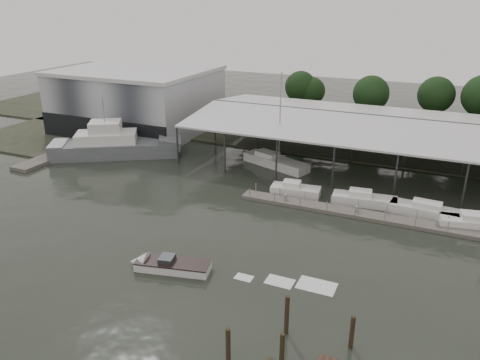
% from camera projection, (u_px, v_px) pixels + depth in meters
% --- Properties ---
extents(ground, '(200.00, 200.00, 0.00)m').
position_uv_depth(ground, '(196.00, 230.00, 46.89)').
color(ground, '#252B23').
rests_on(ground, ground).
extents(land_strip_far, '(140.00, 30.00, 0.30)m').
position_uv_depth(land_strip_far, '(312.00, 129.00, 82.57)').
color(land_strip_far, '#3C3F2F').
rests_on(land_strip_far, ground).
extents(land_strip_west, '(20.00, 40.00, 0.30)m').
position_uv_depth(land_strip_west, '(87.00, 121.00, 87.53)').
color(land_strip_west, '#3C3F2F').
rests_on(land_strip_west, ground).
extents(storage_warehouse, '(24.50, 20.50, 10.50)m').
position_uv_depth(storage_warehouse, '(138.00, 99.00, 81.04)').
color(storage_warehouse, '#AFB4BB').
rests_on(storage_warehouse, ground).
extents(covered_boat_shed, '(58.24, 24.00, 6.96)m').
position_uv_depth(covered_boat_shed, '(410.00, 124.00, 62.02)').
color(covered_boat_shed, '#BBBDBF').
rests_on(covered_boat_shed, ground).
extents(trawler_dock, '(3.00, 18.00, 0.50)m').
position_uv_depth(trawler_dock, '(66.00, 151.00, 70.08)').
color(trawler_dock, '#5F5A53').
rests_on(trawler_dock, ground).
extents(floating_dock, '(28.00, 2.00, 1.40)m').
position_uv_depth(floating_dock, '(366.00, 215.00, 49.64)').
color(floating_dock, '#5F5A53').
rests_on(floating_dock, ground).
extents(grey_trawler, '(18.64, 14.13, 8.84)m').
position_uv_depth(grey_trawler, '(116.00, 145.00, 68.41)').
color(grey_trawler, slate).
rests_on(grey_trawler, ground).
extents(white_sailboat, '(10.17, 5.86, 13.10)m').
position_uv_depth(white_sailboat, '(275.00, 162.00, 64.36)').
color(white_sailboat, silver).
rests_on(white_sailboat, ground).
extents(speedboat_underway, '(17.89, 5.74, 2.00)m').
position_uv_depth(speedboat_underway, '(166.00, 265.00, 40.04)').
color(speedboat_underway, silver).
rests_on(speedboat_underway, ground).
extents(moored_cruiser_0, '(5.93, 2.83, 1.70)m').
position_uv_depth(moored_cruiser_0, '(295.00, 190.00, 55.04)').
color(moored_cruiser_0, silver).
rests_on(moored_cruiser_0, ground).
extents(moored_cruiser_1, '(7.23, 2.95, 1.70)m').
position_uv_depth(moored_cruiser_1, '(364.00, 199.00, 52.50)').
color(moored_cruiser_1, silver).
rests_on(moored_cruiser_1, ground).
extents(moored_cruiser_2, '(8.57, 2.90, 1.70)m').
position_uv_depth(moored_cruiser_2, '(430.00, 211.00, 49.54)').
color(moored_cruiser_2, silver).
rests_on(moored_cruiser_2, ground).
extents(moored_cruiser_3, '(7.74, 3.49, 1.70)m').
position_uv_depth(moored_cruiser_3, '(478.00, 223.00, 46.92)').
color(moored_cruiser_3, silver).
rests_on(moored_cruiser_3, ground).
extents(mooring_pilings, '(7.15, 8.09, 3.62)m').
position_uv_depth(mooring_pilings, '(275.00, 353.00, 29.25)').
color(mooring_pilings, '#34291A').
rests_on(mooring_pilings, ground).
extents(horizon_tree_line, '(64.36, 10.08, 10.37)m').
position_uv_depth(horizon_tree_line, '(461.00, 99.00, 76.94)').
color(horizon_tree_line, black).
rests_on(horizon_tree_line, ground).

